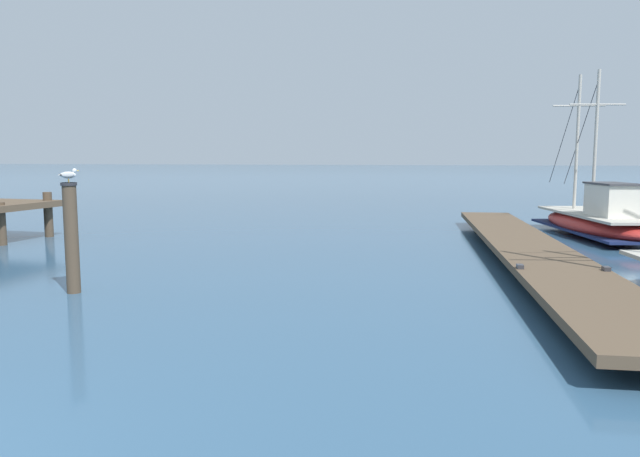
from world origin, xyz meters
name	(u,v)px	position (x,y,z in m)	size (l,w,h in m)	color
floating_dock	(527,247)	(6.76, 12.73, 0.36)	(3.16, 17.81, 0.53)	brown
fishing_boat_2	(597,221)	(9.55, 18.29, 0.54)	(3.39, 7.70, 5.53)	#AD2823
mooring_piling	(71,236)	(-2.23, 7.08, 1.11)	(0.30, 0.30, 2.14)	#4C3D2D
perched_seagull	(68,175)	(-2.23, 7.08, 2.29)	(0.30, 0.31, 0.26)	gold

